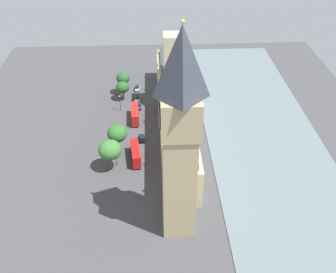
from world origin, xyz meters
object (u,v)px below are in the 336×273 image
at_px(pedestrian_far_end, 155,110).
at_px(street_lamp_slot_11, 120,100).
at_px(clock_tower, 180,138).
at_px(car_silver_by_river_gate, 137,88).
at_px(car_white_corner, 137,98).
at_px(plane_tree_opposite_hall, 117,133).
at_px(street_lamp_slot_12, 116,153).
at_px(double_decker_bus_leading, 135,114).
at_px(parliament_building, 174,107).
at_px(plane_tree_midblock, 123,87).
at_px(plane_tree_slot_10, 110,150).
at_px(double_decker_bus_kerbside, 136,153).
at_px(car_black_near_tower, 142,138).
at_px(car_blue_trailing, 139,106).
at_px(plane_tree_under_trees, 123,78).

bearing_deg(pedestrian_far_end, street_lamp_slot_11, -19.20).
height_order(clock_tower, car_silver_by_river_gate, clock_tower).
relative_size(car_silver_by_river_gate, car_white_corner, 0.94).
relative_size(plane_tree_opposite_hall, street_lamp_slot_12, 1.43).
distance_m(double_decker_bus_leading, street_lamp_slot_11, 9.03).
height_order(parliament_building, clock_tower, clock_tower).
bearing_deg(plane_tree_midblock, car_white_corner, 173.07).
bearing_deg(plane_tree_slot_10, car_silver_by_river_gate, -97.90).
bearing_deg(pedestrian_far_end, double_decker_bus_kerbside, 64.25).
distance_m(car_white_corner, car_black_near_tower, 27.00).
bearing_deg(clock_tower, car_blue_trailing, -79.39).
bearing_deg(plane_tree_midblock, double_decker_bus_leading, 108.55).
distance_m(car_silver_by_river_gate, double_decker_bus_kerbside, 45.62).
bearing_deg(double_decker_bus_kerbside, parliament_building, 49.50).
height_order(double_decker_bus_kerbside, plane_tree_opposite_hall, plane_tree_opposite_hall).
bearing_deg(car_silver_by_river_gate, car_black_near_tower, 91.93).
height_order(plane_tree_opposite_hall, street_lamp_slot_12, plane_tree_opposite_hall).
bearing_deg(car_black_near_tower, plane_tree_slot_10, -125.62).
height_order(clock_tower, street_lamp_slot_12, clock_tower).
relative_size(clock_tower, double_decker_bus_kerbside, 5.10).
bearing_deg(plane_tree_slot_10, parliament_building, -130.95).
relative_size(parliament_building, street_lamp_slot_11, 12.21).
distance_m(parliament_building, clock_tower, 51.73).
bearing_deg(parliament_building, street_lamp_slot_12, 48.77).
bearing_deg(plane_tree_under_trees, plane_tree_midblock, 89.76).
distance_m(car_silver_by_river_gate, plane_tree_slot_10, 50.59).
bearing_deg(parliament_building, car_blue_trailing, -42.74).
xyz_separation_m(clock_tower, car_blue_trailing, (11.08, -59.20, -27.37)).
height_order(car_black_near_tower, plane_tree_slot_10, plane_tree_slot_10).
height_order(car_blue_trailing, street_lamp_slot_11, street_lamp_slot_11).
xyz_separation_m(parliament_building, car_white_corner, (13.51, -17.64, -6.54)).
bearing_deg(double_decker_bus_leading, plane_tree_midblock, 106.43).
height_order(clock_tower, pedestrian_far_end, clock_tower).
xyz_separation_m(parliament_building, pedestrian_far_end, (6.86, -8.71, -6.74)).
height_order(plane_tree_under_trees, street_lamp_slot_11, plane_tree_under_trees).
bearing_deg(parliament_building, plane_tree_under_trees, -50.44).
bearing_deg(clock_tower, pedestrian_far_end, -84.81).
distance_m(pedestrian_far_end, street_lamp_slot_12, 33.29).
bearing_deg(car_blue_trailing, street_lamp_slot_12, 75.43).
xyz_separation_m(plane_tree_opposite_hall, plane_tree_slot_10, (1.57, 8.97, 0.42)).
bearing_deg(plane_tree_opposite_hall, plane_tree_under_trees, -90.09).
bearing_deg(double_decker_bus_leading, car_white_corner, 85.99).
distance_m(clock_tower, car_silver_by_river_gate, 79.14).
relative_size(car_silver_by_river_gate, double_decker_bus_leading, 0.41).
bearing_deg(plane_tree_midblock, clock_tower, 104.70).
distance_m(car_white_corner, street_lamp_slot_12, 40.17).
distance_m(plane_tree_slot_10, street_lamp_slot_12, 3.50).
xyz_separation_m(car_blue_trailing, pedestrian_far_end, (-5.99, 3.16, -0.20)).
bearing_deg(double_decker_bus_kerbside, double_decker_bus_leading, 85.32).
bearing_deg(plane_tree_under_trees, double_decker_bus_kerbside, 97.56).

